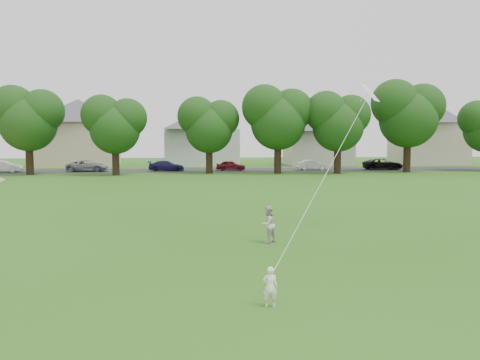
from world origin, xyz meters
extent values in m
plane|color=#265313|center=(0.00, 0.00, 0.00)|extent=(160.00, 160.00, 0.00)
cube|color=#2D2D30|center=(0.00, 42.00, 0.01)|extent=(90.00, 7.00, 0.01)
imported|color=white|center=(0.10, -1.98, 0.43)|extent=(0.33, 0.23, 0.85)
imported|color=beige|center=(1.05, 4.01, 0.63)|extent=(0.77, 0.75, 1.25)
plane|color=white|center=(5.41, 6.35, 5.28)|extent=(1.03, 1.09, 0.71)
cylinder|color=white|center=(2.75, 2.19, 2.95)|extent=(0.01, 0.01, 10.93)
cylinder|color=black|center=(-17.33, 36.75, 1.71)|extent=(0.73, 0.73, 3.41)
cylinder|color=black|center=(-8.79, 35.30, 1.52)|extent=(0.70, 0.70, 3.03)
cylinder|color=black|center=(0.39, 36.86, 1.53)|extent=(0.70, 0.70, 3.05)
cylinder|color=black|center=(7.37, 35.97, 1.76)|extent=(0.74, 0.74, 3.52)
cylinder|color=black|center=(13.51, 35.42, 1.63)|extent=(0.72, 0.72, 3.27)
cylinder|color=black|center=(21.63, 36.80, 1.92)|extent=(0.77, 0.77, 3.83)
imported|color=silver|center=(-21.41, 41.00, 0.61)|extent=(3.70, 1.40, 1.21)
imported|color=gray|center=(-12.71, 41.00, 0.62)|extent=(4.43, 2.10, 1.22)
imported|color=#191647|center=(-4.20, 41.00, 0.58)|extent=(3.98, 1.73, 1.14)
imported|color=maroon|center=(2.98, 41.00, 0.58)|extent=(3.46, 1.72, 1.13)
imported|color=silver|center=(12.34, 41.00, 0.59)|extent=(3.51, 1.25, 1.15)
imported|color=black|center=(20.77, 41.00, 0.64)|extent=(4.69, 2.44, 1.26)
cube|color=beige|center=(-16.00, 52.00, 2.83)|extent=(9.44, 7.52, 5.65)
pyramid|color=#4A474C|center=(-16.00, 52.00, 8.76)|extent=(13.62, 13.62, 3.11)
cube|color=silver|center=(0.00, 52.00, 2.41)|extent=(9.67, 6.43, 4.82)
pyramid|color=#4A474C|center=(0.00, 52.00, 7.48)|extent=(13.95, 13.95, 2.65)
cube|color=#B7B1A4|center=(16.00, 52.00, 2.30)|extent=(8.50, 6.74, 4.61)
pyramid|color=#4A474C|center=(16.00, 52.00, 7.14)|extent=(12.27, 12.27, 2.53)
cube|color=#BDB49C|center=(32.00, 52.00, 2.90)|extent=(8.94, 7.19, 5.79)
pyramid|color=#4A474C|center=(32.00, 52.00, 8.98)|extent=(12.90, 12.90, 3.19)
camera|label=1|loc=(-1.51, -11.28, 3.45)|focal=35.00mm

